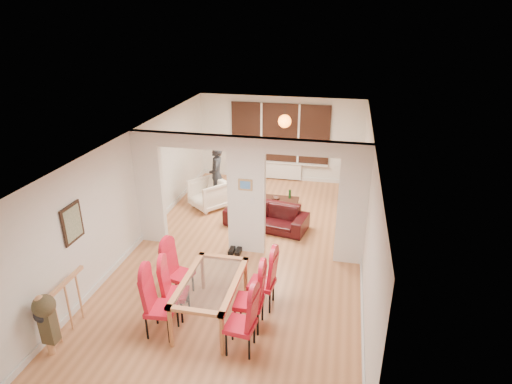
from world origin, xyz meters
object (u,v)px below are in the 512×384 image
(dining_chair_ra, at_px, (240,321))
(television, at_px, (342,192))
(bottle, at_px, (290,194))
(person, at_px, (217,175))
(dining_chair_lc, at_px, (179,271))
(armchair, at_px, (208,194))
(bowl, at_px, (276,198))
(dining_chair_rb, at_px, (249,297))
(dining_table, at_px, (211,299))
(dining_chair_rc, at_px, (262,280))
(sofa, at_px, (266,216))
(dining_chair_la, at_px, (161,304))
(coffee_table, at_px, (281,202))
(dining_chair_lb, at_px, (175,290))

(dining_chair_ra, relative_size, television, 1.12)
(bottle, bearing_deg, person, -171.65)
(dining_chair_lc, height_order, armchair, dining_chair_lc)
(bottle, height_order, bowl, bottle)
(person, bearing_deg, armchair, -43.47)
(dining_chair_lc, relative_size, armchair, 1.25)
(dining_chair_lc, xyz_separation_m, television, (2.82, 4.98, -0.26))
(dining_chair_rb, relative_size, armchair, 1.35)
(dining_table, xyz_separation_m, television, (2.07, 5.47, -0.11))
(dining_chair_rc, relative_size, sofa, 0.55)
(armchair, bearing_deg, bowl, 52.69)
(dining_chair_ra, bearing_deg, bowl, 99.67)
(dining_chair_rb, relative_size, dining_chair_rc, 1.05)
(dining_table, bearing_deg, dining_chair_la, -142.52)
(dining_chair_ra, bearing_deg, television, 82.89)
(dining_chair_rb, height_order, bowl, dining_chair_rb)
(dining_chair_lc, height_order, dining_chair_rb, dining_chair_rb)
(dining_chair_lc, distance_m, dining_chair_rb, 1.53)
(dining_chair_lc, xyz_separation_m, bowl, (1.06, 4.27, -0.29))
(person, height_order, bowl, person)
(dining_chair_rb, xyz_separation_m, armchair, (-2.12, 4.39, -0.19))
(dining_chair_rc, distance_m, armchair, 4.41)
(dining_table, relative_size, dining_chair_rc, 1.51)
(dining_chair_rb, distance_m, person, 5.08)
(dining_chair_lc, bearing_deg, sofa, 84.80)
(dining_chair_ra, relative_size, sofa, 0.55)
(bottle, bearing_deg, dining_chair_lc, -107.85)
(person, xyz_separation_m, coffee_table, (1.74, 0.20, -0.73))
(dining_chair_lc, distance_m, coffee_table, 4.52)
(armchair, bearing_deg, person, 100.81)
(dining_chair_la, bearing_deg, dining_chair_rc, 30.31)
(dining_chair_la, bearing_deg, dining_chair_lc, 89.01)
(dining_chair_la, bearing_deg, dining_chair_lb, 78.63)
(dining_chair_ra, xyz_separation_m, bottle, (0.00, 5.53, -0.20))
(armchair, distance_m, television, 3.70)
(dining_chair_lc, relative_size, person, 0.64)
(dining_chair_ra, distance_m, person, 5.60)
(coffee_table, bearing_deg, person, -173.34)
(dining_table, height_order, dining_chair_rc, dining_chair_rc)
(dining_table, bearing_deg, dining_chair_rb, -5.00)
(dining_chair_lb, distance_m, armchair, 4.46)
(sofa, bearing_deg, dining_chair_lc, -97.42)
(person, bearing_deg, bottle, 83.20)
(dining_table, relative_size, armchair, 1.93)
(coffee_table, bearing_deg, armchair, -165.39)
(dining_table, xyz_separation_m, dining_chair_lc, (-0.75, 0.49, 0.15))
(dining_chair_lb, bearing_deg, dining_chair_la, -104.78)
(dining_table, bearing_deg, dining_chair_lb, -175.58)
(armchair, relative_size, person, 0.51)
(coffee_table, bearing_deg, television, 21.60)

